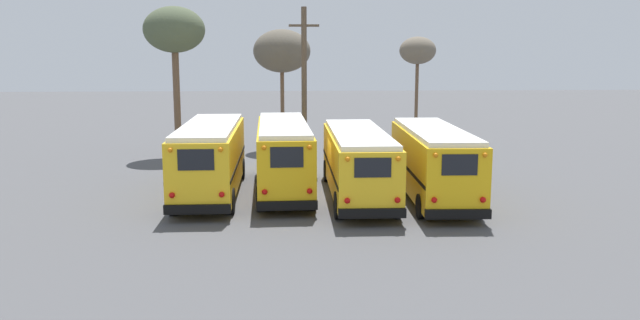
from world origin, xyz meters
TOP-DOWN VIEW (x-y plane):
  - ground_plane at (0.00, 0.00)m, footprint 160.00×160.00m
  - school_bus_0 at (-4.90, 0.36)m, footprint 2.63×9.86m
  - school_bus_1 at (-1.63, 0.95)m, footprint 2.66×10.15m
  - school_bus_2 at (1.63, -0.59)m, footprint 2.62×9.97m
  - school_bus_3 at (4.90, -0.98)m, footprint 2.76×9.53m
  - utility_pole at (-0.38, 9.99)m, footprint 1.80×0.32m
  - bare_tree_0 at (-1.70, 14.16)m, footprint 3.76×3.76m
  - bare_tree_1 at (-8.24, 11.70)m, footprint 3.73×3.73m
  - bare_tree_2 at (7.95, 17.10)m, footprint 2.59×2.59m

SIDE VIEW (x-z plane):
  - ground_plane at x=0.00m, z-range 0.00..0.00m
  - school_bus_2 at x=1.63m, z-range 0.15..3.14m
  - school_bus_3 at x=4.90m, z-range 0.13..3.26m
  - school_bus_1 at x=-1.63m, z-range 0.14..3.35m
  - school_bus_0 at x=-4.90m, z-range 0.15..3.37m
  - utility_pole at x=-0.38m, z-range 0.12..9.15m
  - bare_tree_2 at x=7.95m, z-range 2.69..10.21m
  - bare_tree_0 at x=-1.70m, z-range 2.51..10.40m
  - bare_tree_1 at x=-8.24m, z-range 3.05..12.21m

